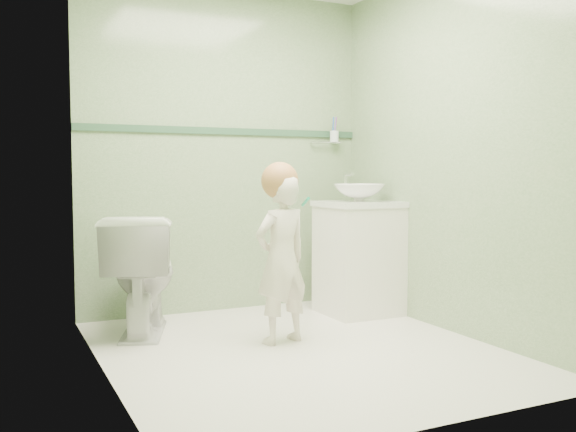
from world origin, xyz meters
TOP-DOWN VIEW (x-y plane):
  - ground at (0.00, 0.00)m, footprint 2.50×2.50m
  - room_shell at (0.00, 0.00)m, footprint 2.50×2.54m
  - trim_stripe at (0.00, 1.24)m, footprint 2.20×0.02m
  - vanity at (0.84, 0.70)m, footprint 0.52×0.50m
  - counter at (0.84, 0.70)m, footprint 0.54×0.52m
  - basin at (0.84, 0.70)m, footprint 0.37×0.37m
  - faucet at (0.84, 0.89)m, footprint 0.03×0.13m
  - cup_holder at (0.89, 1.18)m, footprint 0.26×0.07m
  - toilet at (-0.74, 0.80)m, footprint 0.66×0.86m
  - toddler at (-0.02, 0.20)m, footprint 0.42×0.33m
  - hair_cap at (-0.02, 0.23)m, footprint 0.23×0.23m
  - teal_toothbrush at (0.08, 0.10)m, footprint 0.11×0.14m

SIDE VIEW (x-z plane):
  - ground at x=0.00m, z-range 0.00..0.00m
  - toilet at x=-0.74m, z-range 0.00..0.77m
  - vanity at x=0.84m, z-range 0.00..0.80m
  - toddler at x=-0.02m, z-range 0.00..1.03m
  - counter at x=0.84m, z-range 0.79..0.83m
  - teal_toothbrush at x=0.08m, z-range 0.83..0.91m
  - basin at x=0.84m, z-range 0.83..0.96m
  - faucet at x=0.84m, z-range 0.88..1.06m
  - hair_cap at x=-0.02m, z-range 0.88..1.10m
  - room_shell at x=0.00m, z-range 0.00..2.40m
  - cup_holder at x=0.89m, z-range 1.22..1.44m
  - trim_stripe at x=0.00m, z-range 1.33..1.38m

